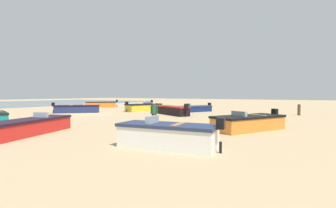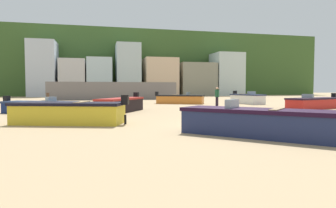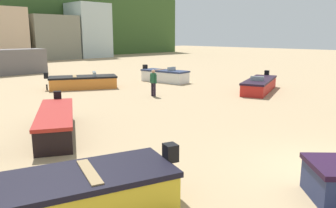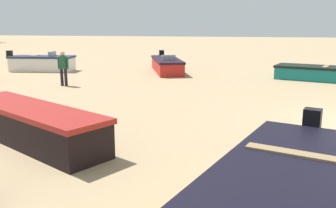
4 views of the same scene
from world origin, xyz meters
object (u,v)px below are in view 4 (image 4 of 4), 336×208
(boat_white_7, at_px, (42,63))
(beach_walker_distant, at_px, (63,66))
(boat_teal_4, at_px, (316,73))
(boat_black_8, at_px, (30,124))
(boat_yellow_5, at_px, (281,194))
(boat_red_9, at_px, (167,65))

(boat_white_7, xyz_separation_m, beach_walker_distant, (-4.87, -4.08, 0.47))
(boat_teal_4, xyz_separation_m, boat_black_8, (-12.39, 8.61, 0.08))
(boat_yellow_5, height_order, beach_walker_distant, beach_walker_distant)
(boat_yellow_5, xyz_separation_m, boat_red_9, (16.65, 5.41, -0.04))
(boat_yellow_5, xyz_separation_m, boat_black_8, (2.61, 5.66, -0.00))
(boat_teal_4, xyz_separation_m, beach_walker_distant, (-4.52, 11.94, 0.58))
(boat_teal_4, bearing_deg, boat_black_8, 162.95)
(boat_white_7, bearing_deg, boat_yellow_5, 32.35)
(boat_red_9, height_order, beach_walker_distant, beach_walker_distant)
(boat_teal_4, relative_size, boat_yellow_5, 0.89)
(boat_yellow_5, bearing_deg, beach_walker_distant, -31.59)
(boat_yellow_5, height_order, boat_white_7, boat_white_7)
(boat_white_7, relative_size, boat_black_8, 0.86)
(boat_teal_4, distance_m, beach_walker_distant, 12.78)
(boat_black_8, xyz_separation_m, boat_red_9, (14.04, -0.25, -0.04))
(boat_teal_4, distance_m, boat_red_9, 8.52)
(boat_red_9, bearing_deg, beach_walker_distant, 39.85)
(beach_walker_distant, bearing_deg, boat_yellow_5, -53.01)
(boat_yellow_5, xyz_separation_m, beach_walker_distant, (10.48, 8.99, 0.49))
(boat_black_8, relative_size, boat_red_9, 0.91)
(boat_teal_4, xyz_separation_m, boat_red_9, (1.65, 8.36, 0.05))
(boat_yellow_5, bearing_deg, boat_teal_4, -83.34)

